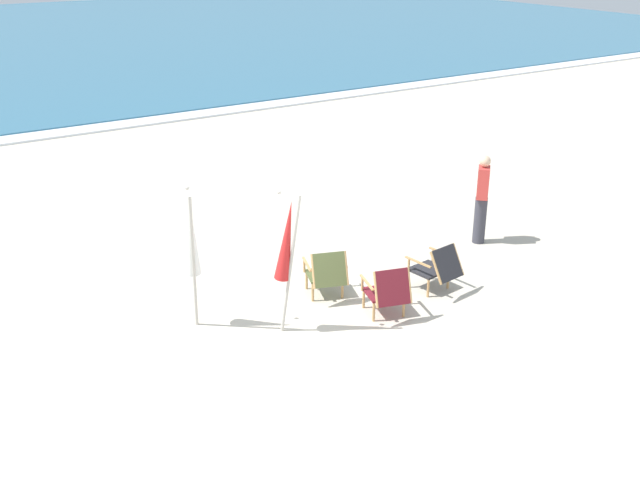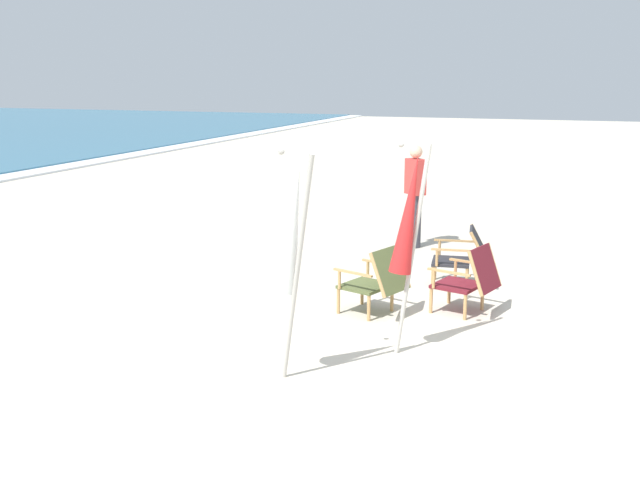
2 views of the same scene
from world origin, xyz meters
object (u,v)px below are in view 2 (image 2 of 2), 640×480
at_px(beach_chair_far_center, 464,254).
at_px(umbrella_furled_red, 409,217).
at_px(beach_chair_front_left, 377,279).
at_px(beach_chair_back_right, 470,278).
at_px(umbrella_furled_white, 292,232).
at_px(person_near_chairs, 415,196).

relative_size(beach_chair_far_center, umbrella_furled_red, 0.39).
height_order(beach_chair_front_left, beach_chair_back_right, beach_chair_back_right).
relative_size(umbrella_furled_white, umbrella_furled_red, 1.00).
bearing_deg(beach_chair_far_center, umbrella_furled_white, 165.37).
height_order(umbrella_furled_white, umbrella_furled_red, umbrella_furled_red).
height_order(beach_chair_far_center, umbrella_furled_white, umbrella_furled_white).
relative_size(beach_chair_front_left, beach_chair_far_center, 1.05).
relative_size(beach_chair_back_right, umbrella_furled_red, 0.39).
relative_size(beach_chair_far_center, umbrella_furled_white, 0.39).
height_order(beach_chair_back_right, umbrella_furled_red, umbrella_furled_red).
height_order(umbrella_furled_red, person_near_chairs, umbrella_furled_red).
distance_m(beach_chair_front_left, umbrella_furled_white, 2.29).
xyz_separation_m(beach_chair_far_center, beach_chair_back_right, (-1.15, -0.25, 0.01)).
xyz_separation_m(beach_chair_far_center, person_near_chairs, (1.98, 1.11, 0.41)).
height_order(beach_chair_back_right, umbrella_furled_white, umbrella_furled_white).
distance_m(beach_chair_front_left, person_near_chairs, 3.58).
distance_m(beach_chair_far_center, umbrella_furled_red, 2.77).
xyz_separation_m(umbrella_furled_white, umbrella_furled_red, (1.04, -0.80, 0.00)).
bearing_deg(beach_chair_back_right, person_near_chairs, 23.56).
relative_size(beach_chair_far_center, person_near_chairs, 0.50).
bearing_deg(beach_chair_far_center, beach_chair_front_left, 154.41).
height_order(beach_chair_front_left, beach_chair_far_center, beach_chair_front_left).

